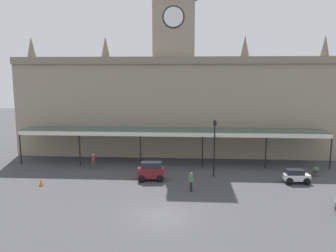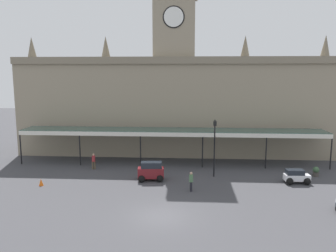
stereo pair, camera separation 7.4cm
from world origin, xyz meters
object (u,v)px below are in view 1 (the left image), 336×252
object	(u,v)px
victorian_lamppost	(214,142)
planter_by_canopy	(316,171)
car_white_estate	(296,177)
car_maroon_van	(151,172)
traffic_cone	(41,182)
pedestrian_beside_cars	(191,181)
pedestrian_crossing_forecourt	(93,161)

from	to	relation	value
victorian_lamppost	planter_by_canopy	distance (m)	10.29
car_white_estate	planter_by_canopy	world-z (taller)	car_white_estate
car_maroon_van	traffic_cone	xyz separation A→B (m)	(-9.57, -2.07, -0.50)
car_maroon_van	car_white_estate	bearing A→B (deg)	0.28
car_maroon_van	pedestrian_beside_cars	size ratio (longest dim) A/B	1.48
pedestrian_beside_cars	traffic_cone	size ratio (longest dim) A/B	2.68
pedestrian_crossing_forecourt	planter_by_canopy	world-z (taller)	pedestrian_crossing_forecourt
victorian_lamppost	traffic_cone	distance (m)	16.20
traffic_cone	car_white_estate	bearing A→B (deg)	5.36
pedestrian_crossing_forecourt	planter_by_canopy	size ratio (longest dim) A/B	1.74
car_maroon_van	victorian_lamppost	distance (m)	6.64
pedestrian_beside_cars	pedestrian_crossing_forecourt	size ratio (longest dim) A/B	1.00
planter_by_canopy	traffic_cone	bearing A→B (deg)	-170.24
pedestrian_crossing_forecourt	victorian_lamppost	size ratio (longest dim) A/B	0.30
car_maroon_van	pedestrian_crossing_forecourt	bearing A→B (deg)	152.43
traffic_cone	planter_by_canopy	world-z (taller)	planter_by_canopy
traffic_cone	car_maroon_van	bearing A→B (deg)	12.23
car_white_estate	victorian_lamppost	xyz separation A→B (m)	(-7.31, 1.50, 2.84)
pedestrian_beside_cars	traffic_cone	world-z (taller)	pedestrian_beside_cars
victorian_lamppost	car_white_estate	bearing A→B (deg)	-11.61
pedestrian_crossing_forecourt	victorian_lamppost	distance (m)	12.64
car_maroon_van	car_white_estate	distance (m)	13.23
pedestrian_beside_cars	planter_by_canopy	size ratio (longest dim) A/B	1.74
car_white_estate	planter_by_canopy	xyz separation A→B (m)	(2.53, 2.22, -0.07)
pedestrian_beside_cars	car_white_estate	bearing A→B (deg)	15.71
pedestrian_crossing_forecourt	traffic_cone	world-z (taller)	pedestrian_crossing_forecourt
car_white_estate	victorian_lamppost	world-z (taller)	victorian_lamppost
car_white_estate	traffic_cone	size ratio (longest dim) A/B	3.67
victorian_lamppost	traffic_cone	xyz separation A→B (m)	(-15.48, -3.64, -3.09)
pedestrian_beside_cars	victorian_lamppost	bearing A→B (deg)	62.13
traffic_cone	planter_by_canopy	distance (m)	25.69
car_maroon_van	planter_by_canopy	distance (m)	15.92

